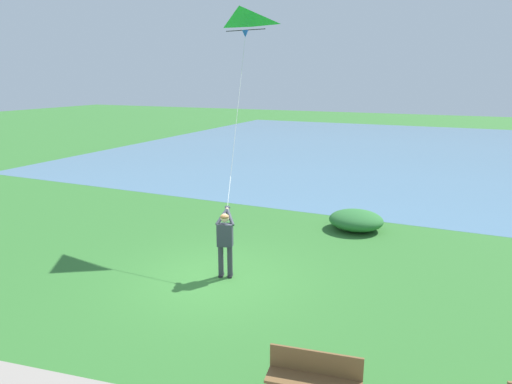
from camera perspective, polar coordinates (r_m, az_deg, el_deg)
The scene contains 6 objects.
ground_plane at distance 12.26m, azimuth -4.87°, elevation -10.58°, with size 120.00×120.00×0.00m, color #33702D.
lake_water at distance 34.80m, azimuth 21.64°, elevation 4.62°, with size 36.00×44.00×0.01m, color teal.
person_kite_flyer at distance 11.94m, azimuth -3.85°, elevation -5.81°, with size 0.63×0.50×1.83m.
flying_kite at distance 14.91m, azimuth -2.00°, elevation 20.22°, with size 3.50×1.93×5.33m.
park_bench_near_walkway at distance 7.88m, azimuth 7.24°, elevation -21.65°, with size 0.65×1.55×0.88m.
lakeside_shrub at distance 16.18m, azimuth 12.31°, elevation -3.43°, with size 1.72×1.85×0.66m, color #2D7033.
Camera 1 is at (9.70, 5.51, 5.09)m, focal length 32.24 mm.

